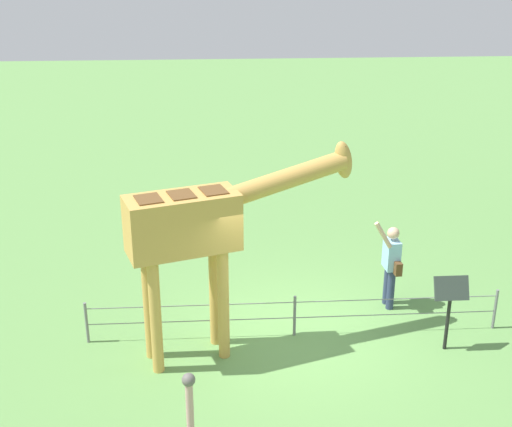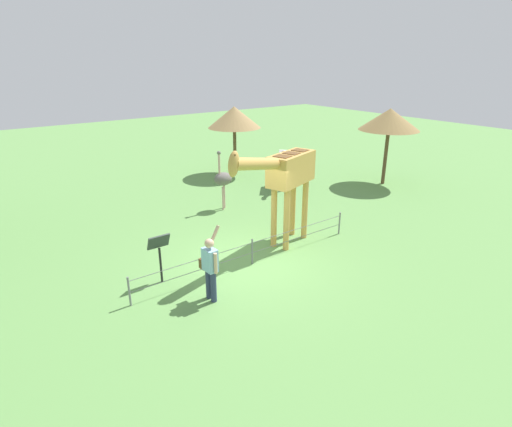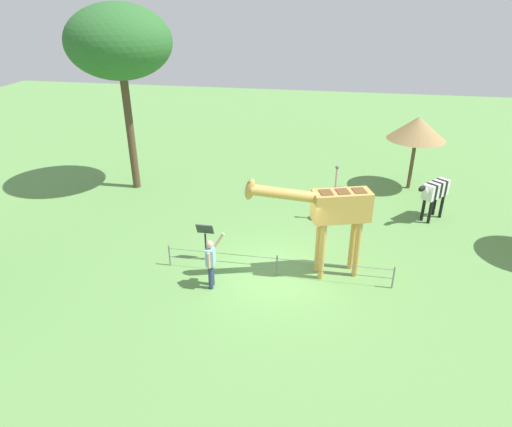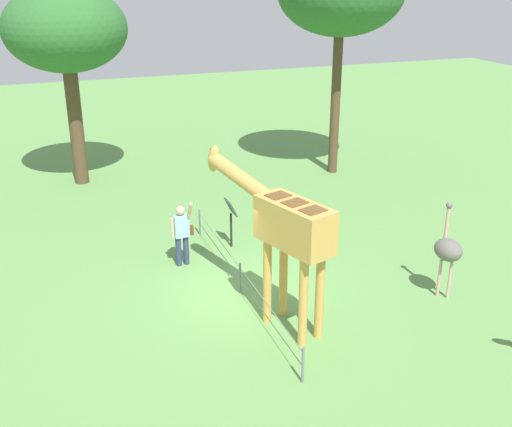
{
  "view_description": "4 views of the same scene",
  "coord_description": "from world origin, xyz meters",
  "px_view_note": "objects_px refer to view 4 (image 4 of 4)",
  "views": [
    {
      "loc": [
        -1.31,
        -10.01,
        6.29
      ],
      "look_at": [
        -0.68,
        -0.33,
        2.42
      ],
      "focal_mm": 47.83,
      "sensor_mm": 36.0,
      "label": 1
    },
    {
      "loc": [
        6.06,
        8.41,
        5.42
      ],
      "look_at": [
        0.26,
        0.59,
        1.72
      ],
      "focal_mm": 29.01,
      "sensor_mm": 36.0,
      "label": 2
    },
    {
      "loc": [
        -1.5,
        11.82,
        8.0
      ],
      "look_at": [
        0.76,
        -0.51,
        1.85
      ],
      "focal_mm": 31.68,
      "sensor_mm": 36.0,
      "label": 3
    },
    {
      "loc": [
        -11.82,
        4.0,
        7.03
      ],
      "look_at": [
        -0.15,
        -0.28,
        1.98
      ],
      "focal_mm": 43.12,
      "sensor_mm": 36.0,
      "label": 4
    }
  ],
  "objects_px": {
    "giraffe": "(284,226)",
    "ostrich": "(448,250)",
    "tree_northeast": "(65,31)",
    "visitor": "(182,232)",
    "info_sign": "(231,214)"
  },
  "relations": [
    {
      "from": "ostrich",
      "to": "visitor",
      "type": "bearing_deg",
      "value": 54.94
    },
    {
      "from": "ostrich",
      "to": "info_sign",
      "type": "distance_m",
      "value": 5.6
    },
    {
      "from": "giraffe",
      "to": "ostrich",
      "type": "relative_size",
      "value": 1.65
    },
    {
      "from": "giraffe",
      "to": "ostrich",
      "type": "bearing_deg",
      "value": -93.79
    },
    {
      "from": "ostrich",
      "to": "giraffe",
      "type": "bearing_deg",
      "value": 86.21
    },
    {
      "from": "visitor",
      "to": "ostrich",
      "type": "bearing_deg",
      "value": -125.06
    },
    {
      "from": "ostrich",
      "to": "tree_northeast",
      "type": "bearing_deg",
      "value": 32.24
    },
    {
      "from": "giraffe",
      "to": "info_sign",
      "type": "distance_m",
      "value": 4.16
    },
    {
      "from": "tree_northeast",
      "to": "ostrich",
      "type": "bearing_deg",
      "value": -147.76
    },
    {
      "from": "giraffe",
      "to": "ostrich",
      "type": "xyz_separation_m",
      "value": [
        -0.25,
        -3.84,
        -1.05
      ]
    },
    {
      "from": "giraffe",
      "to": "tree_northeast",
      "type": "bearing_deg",
      "value": 16.08
    },
    {
      "from": "info_sign",
      "to": "giraffe",
      "type": "bearing_deg",
      "value": 177.73
    },
    {
      "from": "tree_northeast",
      "to": "info_sign",
      "type": "xyz_separation_m",
      "value": [
        -6.77,
        -3.25,
        -4.13
      ]
    },
    {
      "from": "tree_northeast",
      "to": "info_sign",
      "type": "relative_size",
      "value": 4.93
    },
    {
      "from": "visitor",
      "to": "ostrich",
      "type": "height_order",
      "value": "ostrich"
    }
  ]
}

